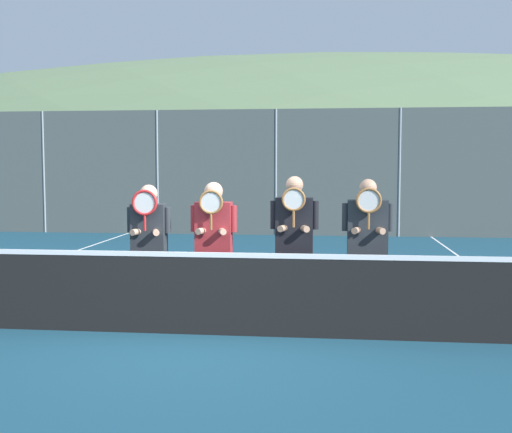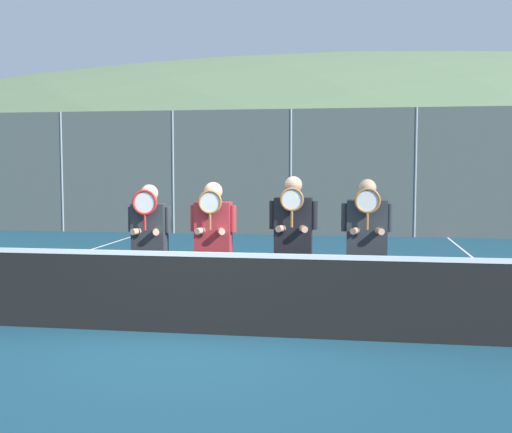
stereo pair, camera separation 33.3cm
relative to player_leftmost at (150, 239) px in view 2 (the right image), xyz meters
name	(u,v)px [view 2 (the right image)]	position (x,y,z in m)	size (l,w,h in m)	color
ground_plane	(198,334)	(0.75, -0.58, -1.02)	(120.00, 120.00, 0.00)	navy
hill_distant	(337,185)	(0.75, 54.72, -1.02)	(117.22, 65.12, 22.79)	#5B7551
clubhouse_building	(335,167)	(1.70, 18.92, 0.86)	(15.10, 5.50, 3.71)	beige
fence_back	(291,172)	(0.75, 10.01, 0.72)	(20.21, 0.06, 3.48)	gray
tennis_net	(197,292)	(0.75, -0.58, -0.52)	(11.38, 0.09, 1.05)	gray
court_line_left_sideline	(0,278)	(-3.48, 2.42, -1.01)	(0.05, 16.00, 0.01)	white
player_leftmost	(150,239)	(0.00, 0.00, 0.00)	(0.56, 0.34, 1.70)	white
player_center_left	(213,239)	(0.82, -0.01, 0.02)	(0.57, 0.34, 1.74)	#232838
player_center_right	(293,239)	(1.81, -0.07, 0.05)	(0.58, 0.34, 1.81)	black
player_rightmost	(367,240)	(2.68, 0.01, 0.04)	(0.61, 0.34, 1.78)	white
car_far_left	(138,198)	(-4.62, 12.79, -0.16)	(4.35, 1.91, 1.67)	silver
car_left_of_center	(289,197)	(0.42, 12.69, -0.08)	(4.04, 2.03, 1.85)	black
car_center	(458,199)	(5.65, 12.76, -0.11)	(4.72, 1.99, 1.77)	silver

